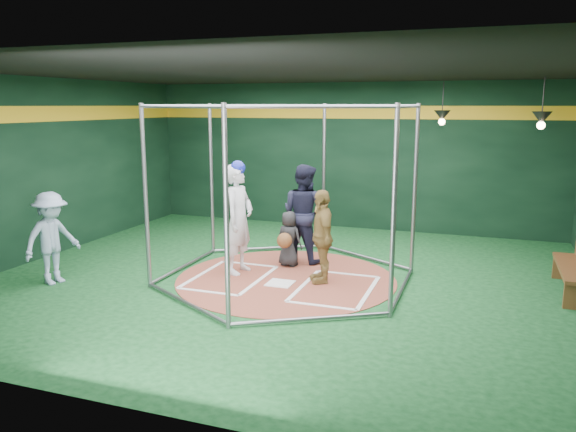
% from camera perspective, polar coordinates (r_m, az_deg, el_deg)
% --- Properties ---
extents(room_shell, '(10.10, 9.10, 3.53)m').
position_cam_1_polar(room_shell, '(9.42, -0.19, 3.80)').
color(room_shell, '#0D3A17').
rests_on(room_shell, ground).
extents(clay_disc, '(3.80, 3.80, 0.01)m').
position_cam_1_polar(clay_disc, '(9.79, -0.20, -6.40)').
color(clay_disc, brown).
rests_on(clay_disc, ground).
extents(home_plate, '(0.43, 0.43, 0.01)m').
position_cam_1_polar(home_plate, '(9.52, -0.81, -6.85)').
color(home_plate, white).
rests_on(home_plate, clay_disc).
extents(batter_box_left, '(1.17, 1.77, 0.01)m').
position_cam_1_polar(batter_box_left, '(9.92, -5.89, -6.16)').
color(batter_box_left, white).
rests_on(batter_box_left, clay_disc).
extents(batter_box_right, '(1.17, 1.77, 0.01)m').
position_cam_1_polar(batter_box_right, '(9.29, 4.84, -7.35)').
color(batter_box_right, white).
rests_on(batter_box_right, clay_disc).
extents(batting_cage, '(4.05, 4.67, 3.00)m').
position_cam_1_polar(batting_cage, '(9.44, -0.20, 2.27)').
color(batting_cage, gray).
rests_on(batting_cage, ground).
extents(pendant_lamp_near, '(0.34, 0.34, 0.90)m').
position_cam_1_polar(pendant_lamp_near, '(12.42, 15.38, 9.77)').
color(pendant_lamp_near, black).
rests_on(pendant_lamp_near, room_shell).
extents(pendant_lamp_far, '(0.34, 0.34, 0.90)m').
position_cam_1_polar(pendant_lamp_far, '(10.81, 24.36, 9.03)').
color(pendant_lamp_far, black).
rests_on(pendant_lamp_far, room_shell).
extents(batter_figure, '(0.53, 0.75, 2.01)m').
position_cam_1_polar(batter_figure, '(9.95, -5.03, -0.19)').
color(batter_figure, silver).
rests_on(batter_figure, clay_disc).
extents(visitor_leopard, '(0.76, 1.00, 1.58)m').
position_cam_1_polar(visitor_leopard, '(9.45, 3.46, -2.06)').
color(visitor_leopard, tan).
rests_on(visitor_leopard, clay_disc).
extents(catcher_figure, '(0.55, 0.60, 1.03)m').
position_cam_1_polar(catcher_figure, '(10.41, 0.05, -2.33)').
color(catcher_figure, black).
rests_on(catcher_figure, clay_disc).
extents(umpire, '(1.08, 0.95, 1.87)m').
position_cam_1_polar(umpire, '(10.69, 1.60, 0.30)').
color(umpire, black).
rests_on(umpire, clay_disc).
extents(bystander_blue, '(0.80, 1.12, 1.56)m').
position_cam_1_polar(bystander_blue, '(10.18, -22.89, -2.10)').
color(bystander_blue, '#91A6BF').
rests_on(bystander_blue, ground).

